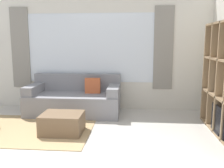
# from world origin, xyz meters

# --- Properties ---
(wall_back) EXTENTS (6.76, 0.11, 2.70)m
(wall_back) POSITION_xyz_m (0.00, 3.37, 1.36)
(wall_back) COLOR silver
(wall_back) RESTS_ON ground_plane
(area_rug) EXTENTS (2.67, 1.67, 0.01)m
(area_rug) POSITION_xyz_m (-1.06, 1.69, 0.01)
(area_rug) COLOR tan
(area_rug) RESTS_ON ground_plane
(couch_main) EXTENTS (2.03, 0.98, 0.86)m
(couch_main) POSITION_xyz_m (-0.29, 2.84, 0.31)
(couch_main) COLOR gray
(couch_main) RESTS_ON ground_plane
(ottoman) EXTENTS (0.71, 0.58, 0.36)m
(ottoman) POSITION_xyz_m (-0.21, 1.57, 0.18)
(ottoman) COLOR brown
(ottoman) RESTS_ON ground_plane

